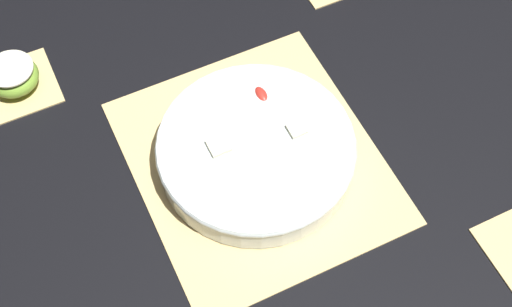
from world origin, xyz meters
TOP-DOWN VIEW (x-y plane):
  - ground_plane at (0.00, 0.00)m, footprint 6.00×6.00m
  - bamboo_mat_center at (0.00, 0.00)m, footprint 0.41×0.36m
  - coaster_mat_far_right at (0.30, 0.29)m, footprint 0.12×0.12m
  - fruit_salad_bowl at (0.00, -0.00)m, footprint 0.30×0.30m
  - apple_half at (0.30, 0.29)m, footprint 0.08×0.08m

SIDE VIEW (x-z plane):
  - ground_plane at x=0.00m, z-range 0.00..0.00m
  - coaster_mat_far_right at x=0.30m, z-range 0.00..0.01m
  - bamboo_mat_center at x=0.00m, z-range 0.00..0.01m
  - apple_half at x=0.30m, z-range 0.01..0.05m
  - fruit_salad_bowl at x=0.00m, z-range 0.01..0.06m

